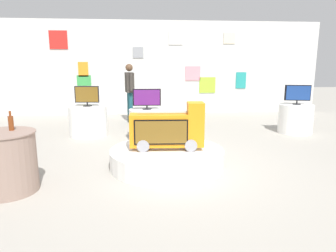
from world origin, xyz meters
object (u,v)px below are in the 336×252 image
tv_on_center_rear (87,95)px  shopper_browsing_near_truck (130,89)px  main_display_pedestal (167,158)px  tv_on_left_rear (298,94)px  display_pedestal_right_rear (147,125)px  display_pedestal_center_rear (88,121)px  novelty_firetruck_tv (168,130)px  tv_on_right_rear (147,98)px  display_pedestal_left_rear (295,119)px  bottle_on_side_table (11,123)px  side_table_round (6,162)px

tv_on_center_rear → shopper_browsing_near_truck: bearing=57.7°
main_display_pedestal → tv_on_left_rear: (3.29, 2.13, 0.79)m
display_pedestal_right_rear → display_pedestal_center_rear: bearing=155.2°
novelty_firetruck_tv → tv_on_right_rear: size_ratio=2.00×
display_pedestal_left_rear → bottle_on_side_table: bottle_on_side_table is taller
main_display_pedestal → display_pedestal_left_rear: (3.29, 2.14, 0.20)m
bottle_on_side_table → side_table_round: bearing=-120.1°
display_pedestal_left_rear → tv_on_left_rear: tv_on_left_rear is taller
main_display_pedestal → bottle_on_side_table: bottle_on_side_table is taller
shopper_browsing_near_truck → display_pedestal_left_rear: bearing=-22.7°
tv_on_left_rear → display_pedestal_center_rear: bearing=177.6°
novelty_firetruck_tv → display_pedestal_left_rear: 3.92m
tv_on_center_rear → display_pedestal_right_rear: size_ratio=0.71×
display_pedestal_center_rear → tv_on_left_rear: bearing=-2.4°
tv_on_center_rear → novelty_firetruck_tv: bearing=-55.4°
tv_on_center_rear → bottle_on_side_table: 3.03m
tv_on_left_rear → bottle_on_side_table: 6.06m
main_display_pedestal → tv_on_center_rear: size_ratio=3.35×
display_pedestal_left_rear → shopper_browsing_near_truck: size_ratio=0.49×
tv_on_left_rear → display_pedestal_right_rear: tv_on_left_rear is taller
display_pedestal_left_rear → shopper_browsing_near_truck: (-3.96, 1.66, 0.61)m
display_pedestal_center_rear → bottle_on_side_table: bearing=-99.5°
display_pedestal_left_rear → tv_on_right_rear: tv_on_right_rear is taller
display_pedestal_right_rear → tv_on_center_rear: bearing=155.4°
tv_on_left_rear → side_table_round: tv_on_left_rear is taller
main_display_pedestal → tv_on_right_rear: bearing=98.6°
display_pedestal_left_rear → tv_on_center_rear: (-4.88, 0.20, 0.59)m
display_pedestal_left_rear → display_pedestal_right_rear: bearing=-173.3°
display_pedestal_center_rear → side_table_round: size_ratio=1.07×
tv_on_right_rear → bottle_on_side_table: 3.00m
display_pedestal_left_rear → side_table_round: bearing=-151.9°
display_pedestal_left_rear → display_pedestal_right_rear: (-3.55, -0.42, 0.00)m
main_display_pedestal → tv_on_left_rear: 4.00m
tv_on_left_rear → tv_on_center_rear: (-4.88, 0.20, -0.01)m
display_pedestal_left_rear → shopper_browsing_near_truck: 4.33m
main_display_pedestal → shopper_browsing_near_truck: bearing=99.9°
bottle_on_side_table → shopper_browsing_near_truck: shopper_browsing_near_truck is taller
tv_on_left_rear → tv_on_right_rear: 3.57m
bottle_on_side_table → main_display_pedestal: bearing=17.5°
novelty_firetruck_tv → tv_on_center_rear: tv_on_center_rear is taller
novelty_firetruck_tv → display_pedestal_right_rear: novelty_firetruck_tv is taller
display_pedestal_left_rear → display_pedestal_center_rear: same height
tv_on_center_rear → display_pedestal_right_rear: 1.58m
display_pedestal_center_rear → tv_on_center_rear: bearing=-85.0°
main_display_pedestal → tv_on_left_rear: size_ratio=3.17×
side_table_round → display_pedestal_center_rear: bearing=79.7°
side_table_round → tv_on_center_rear: bearing=79.6°
tv_on_center_rear → display_pedestal_left_rear: bearing=-2.3°
tv_on_center_rear → tv_on_right_rear: (1.33, -0.61, -0.01)m
novelty_firetruck_tv → tv_on_right_rear: bearing=99.3°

